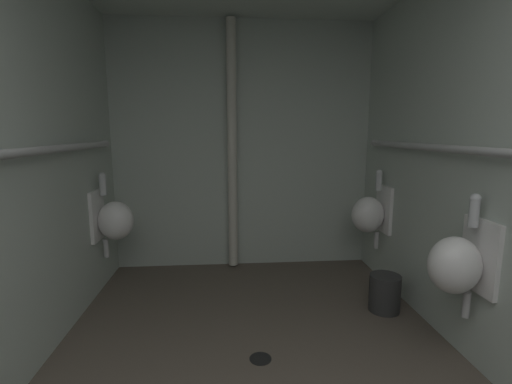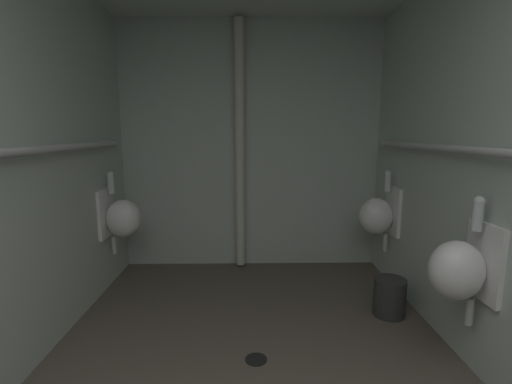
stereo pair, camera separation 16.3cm
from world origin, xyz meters
TOP-DOWN VIEW (x-y plane):
  - wall_right at (1.35, 1.86)m, footprint 0.06×3.84m
  - wall_back at (0.00, 3.75)m, footprint 2.75×0.06m
  - urinal_left_mid at (-1.17, 3.16)m, footprint 0.32×0.30m
  - urinal_right_mid at (1.17, 1.89)m, footprint 0.32×0.30m
  - urinal_right_far at (1.17, 3.20)m, footprint 0.32×0.30m
  - supply_pipe_left at (-1.26, 1.87)m, footprint 0.06×3.04m
  - supply_pipe_right at (1.26, 1.88)m, footprint 0.06×3.10m
  - standpipe_back_wall at (-0.11, 3.64)m, footprint 0.09×0.09m
  - floor_drain at (0.02, 2.04)m, footprint 0.14×0.14m
  - waste_bin at (1.07, 2.59)m, footprint 0.24×0.24m

SIDE VIEW (x-z plane):
  - floor_drain at x=0.02m, z-range 0.00..0.01m
  - waste_bin at x=1.07m, z-range 0.00..0.29m
  - urinal_left_mid at x=-1.17m, z-range 0.28..1.03m
  - urinal_right_mid at x=1.17m, z-range 0.28..1.03m
  - urinal_right_far at x=1.17m, z-range 0.28..1.03m
  - wall_right at x=1.35m, z-range 0.00..2.51m
  - wall_back at x=0.00m, z-range 0.00..2.51m
  - standpipe_back_wall at x=-0.11m, z-range 0.02..2.48m
  - supply_pipe_right at x=1.26m, z-range 1.27..1.34m
  - supply_pipe_left at x=-1.26m, z-range 1.27..1.34m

